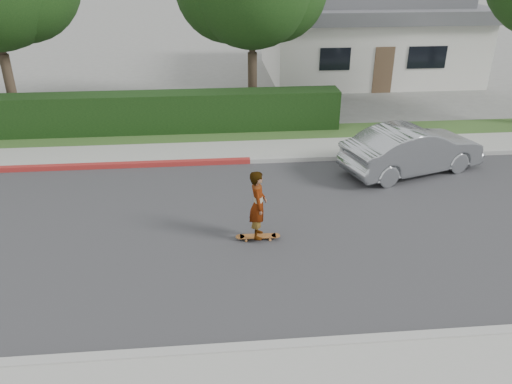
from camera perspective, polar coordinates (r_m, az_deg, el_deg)
ground at (r=12.12m, az=-3.86°, el=-4.35°), size 120.00×120.00×0.00m
road at (r=12.12m, az=-3.87°, el=-4.33°), size 60.00×8.00×0.01m
curb_near at (r=8.79m, az=-3.02°, el=-17.61°), size 60.00×0.20×0.15m
curb_far at (r=15.76m, az=-4.33°, el=3.46°), size 60.00×0.20×0.15m
curb_red_section at (r=16.49m, az=-21.98°, el=2.62°), size 12.00×0.21×0.15m
sidewalk_far at (r=16.60m, az=-4.40°, el=4.61°), size 60.00×1.60×0.12m
planting_strip at (r=18.10m, az=-4.51°, el=6.44°), size 60.00×1.60×0.10m
hedge at (r=18.67m, az=-13.97°, el=8.63°), size 15.00×1.00×1.50m
house at (r=27.96m, az=12.32°, el=17.32°), size 10.60×8.60×4.30m
skateboard at (r=11.67m, az=0.22°, el=-5.09°), size 1.04×0.24×0.10m
skateboarder at (r=11.25m, az=0.23°, el=-1.46°), size 0.44×0.63×1.64m
car_silver at (r=15.66m, az=17.45°, el=4.65°), size 4.58×2.76×1.42m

